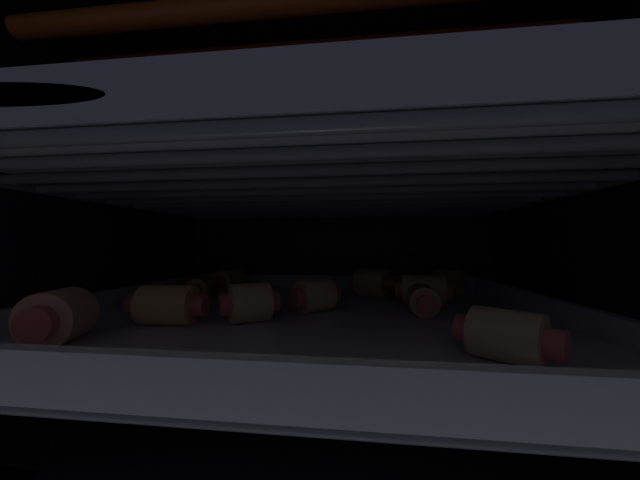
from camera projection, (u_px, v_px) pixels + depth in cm
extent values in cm
cube|color=black|center=(314.00, 428.00, 29.58)|extent=(50.46, 48.88, 1.20)
cube|color=black|center=(335.00, 240.00, 53.49)|extent=(50.46, 1.20, 33.92)
cube|color=black|center=(74.00, 237.00, 32.88)|extent=(1.20, 46.48, 33.92)
cube|color=black|center=(609.00, 235.00, 26.79)|extent=(1.20, 46.48, 33.92)
cube|color=black|center=(314.00, 47.00, 30.09)|extent=(50.46, 48.88, 1.20)
cylinder|color=#F25919|center=(291.00, 2.00, 19.90)|extent=(38.45, 1.52, 1.52)
cylinder|color=#F25919|center=(305.00, 52.00, 24.97)|extent=(38.45, 1.52, 1.52)
cylinder|color=#F25919|center=(314.00, 84.00, 30.04)|extent=(38.45, 1.52, 1.52)
cylinder|color=#F25919|center=(321.00, 107.00, 35.12)|extent=(38.45, 1.52, 1.52)
cylinder|color=#F25919|center=(326.00, 125.00, 40.19)|extent=(38.45, 1.52, 1.52)
cylinder|color=slate|center=(91.00, 315.00, 32.51)|extent=(0.60, 45.55, 0.60)
cylinder|color=slate|center=(583.00, 330.00, 26.93)|extent=(0.60, 45.55, 0.60)
cylinder|color=slate|center=(253.00, 424.00, 12.77)|extent=(45.21, 0.60, 0.60)
cylinder|color=slate|center=(278.00, 384.00, 16.54)|extent=(45.21, 0.60, 0.60)
cylinder|color=slate|center=(293.00, 358.00, 20.31)|extent=(45.21, 0.60, 0.60)
cylinder|color=slate|center=(303.00, 340.00, 24.07)|extent=(45.21, 0.60, 0.60)
cylinder|color=slate|center=(311.00, 327.00, 27.84)|extent=(45.21, 0.60, 0.60)
cylinder|color=slate|center=(317.00, 317.00, 31.60)|extent=(45.21, 0.60, 0.60)
cylinder|color=slate|center=(322.00, 310.00, 35.37)|extent=(45.21, 0.60, 0.60)
cylinder|color=slate|center=(325.00, 303.00, 39.14)|extent=(45.21, 0.60, 0.60)
cylinder|color=slate|center=(328.00, 298.00, 42.90)|extent=(45.21, 0.60, 0.60)
cylinder|color=slate|center=(331.00, 294.00, 46.67)|extent=(45.21, 0.60, 0.60)
cylinder|color=slate|center=(333.00, 290.00, 50.44)|extent=(45.21, 0.60, 0.60)
cube|color=silver|center=(314.00, 315.00, 29.73)|extent=(40.94, 35.11, 0.61)
cube|color=silver|center=(253.00, 380.00, 12.73)|extent=(40.94, 0.80, 1.75)
cube|color=silver|center=(331.00, 281.00, 46.77)|extent=(40.94, 0.80, 1.75)
cube|color=silver|center=(115.00, 298.00, 32.23)|extent=(0.80, 35.11, 1.75)
cube|color=silver|center=(550.00, 308.00, 27.27)|extent=(0.80, 35.11, 1.75)
cylinder|color=tan|center=(315.00, 296.00, 29.39)|extent=(4.31, 4.29, 2.98)
cylinder|color=#C64C42|center=(297.00, 298.00, 28.33)|extent=(1.65, 1.75, 1.69)
cylinder|color=#C64C42|center=(332.00, 295.00, 30.45)|extent=(1.65, 1.75, 1.69)
cylinder|color=tan|center=(58.00, 317.00, 20.24)|extent=(4.09, 3.86, 3.37)
cylinder|color=#C64C42|center=(76.00, 310.00, 22.13)|extent=(2.16, 1.34, 2.01)
cylinder|color=#C64C42|center=(36.00, 324.00, 18.35)|extent=(2.16, 1.34, 2.01)
cylinder|color=tan|center=(423.00, 299.00, 29.05)|extent=(2.83, 3.99, 2.56)
cylinder|color=#C64C42|center=(420.00, 295.00, 31.27)|extent=(1.50, 0.82, 1.45)
cylinder|color=#C64C42|center=(426.00, 304.00, 26.83)|extent=(1.50, 0.82, 1.45)
cylinder|color=tan|center=(424.00, 290.00, 32.87)|extent=(4.64, 3.78, 3.10)
cylinder|color=#C64C42|center=(399.00, 289.00, 33.58)|extent=(0.95, 1.69, 1.59)
cylinder|color=#C64C42|center=(449.00, 291.00, 32.16)|extent=(0.95, 1.69, 1.59)
cylinder|color=tan|center=(448.00, 281.00, 42.03)|extent=(4.44, 4.60, 2.93)
cylinder|color=#C64C42|center=(462.00, 283.00, 40.17)|extent=(1.61, 1.40, 1.51)
cylinder|color=#C64C42|center=(436.00, 279.00, 43.88)|extent=(1.61, 1.40, 1.51)
cylinder|color=tan|center=(168.00, 305.00, 25.02)|extent=(4.21, 3.33, 3.04)
cylinder|color=#C64C42|center=(200.00, 305.00, 24.89)|extent=(1.12, 1.75, 1.68)
cylinder|color=#C64C42|center=(137.00, 305.00, 25.14)|extent=(1.12, 1.75, 1.68)
cylinder|color=tan|center=(201.00, 288.00, 37.04)|extent=(3.02, 4.01, 2.50)
cylinder|color=#C64C42|center=(208.00, 285.00, 39.32)|extent=(1.51, 1.09, 1.39)
cylinder|color=#C64C42|center=(194.00, 291.00, 34.76)|extent=(1.51, 1.09, 1.39)
cylinder|color=tan|center=(250.00, 303.00, 25.86)|extent=(4.23, 4.25, 3.11)
cylinder|color=#C64C42|center=(273.00, 301.00, 26.67)|extent=(1.60, 1.90, 1.75)
cylinder|color=#C64C42|center=(225.00, 304.00, 25.05)|extent=(1.60, 1.90, 1.75)
cylinder|color=tan|center=(507.00, 336.00, 17.03)|extent=(4.36, 4.27, 2.76)
cylinder|color=#C64C42|center=(466.00, 328.00, 18.57)|extent=(1.66, 1.76, 1.55)
cylinder|color=#C64C42|center=(556.00, 345.00, 15.49)|extent=(1.66, 1.76, 1.55)
cylinder|color=tan|center=(230.00, 281.00, 42.63)|extent=(3.71, 3.92, 2.86)
cylinder|color=#C64C42|center=(239.00, 279.00, 44.35)|extent=(1.66, 1.08, 1.54)
cylinder|color=#C64C42|center=(220.00, 282.00, 40.91)|extent=(1.66, 1.08, 1.54)
cylinder|color=tan|center=(373.00, 283.00, 38.18)|extent=(4.67, 4.62, 3.36)
cylinder|color=#C64C42|center=(356.00, 282.00, 39.53)|extent=(1.73, 1.88, 1.52)
cylinder|color=#C64C42|center=(391.00, 284.00, 36.83)|extent=(1.73, 1.88, 1.52)
cylinder|color=slate|center=(93.00, 199.00, 32.69)|extent=(0.76, 45.55, 0.76)
cylinder|color=slate|center=(582.00, 189.00, 27.10)|extent=(0.76, 45.55, 0.76)
cylinder|color=slate|center=(210.00, 81.00, 9.18)|extent=(45.21, 0.76, 0.76)
cylinder|color=slate|center=(254.00, 128.00, 12.95)|extent=(45.21, 0.76, 0.76)
cylinder|color=slate|center=(278.00, 155.00, 16.71)|extent=(45.21, 0.76, 0.76)
cylinder|color=slate|center=(293.00, 171.00, 20.48)|extent=(45.21, 0.76, 0.76)
cylinder|color=slate|center=(304.00, 183.00, 24.24)|extent=(45.21, 0.76, 0.76)
cylinder|color=slate|center=(311.00, 191.00, 28.01)|extent=(45.21, 0.76, 0.76)
cylinder|color=slate|center=(317.00, 197.00, 31.78)|extent=(45.21, 0.76, 0.76)
cylinder|color=slate|center=(322.00, 202.00, 35.54)|extent=(45.21, 0.76, 0.76)
cylinder|color=slate|center=(325.00, 206.00, 39.31)|extent=(45.21, 0.76, 0.76)
cylinder|color=slate|center=(328.00, 210.00, 43.07)|extent=(45.21, 0.76, 0.76)
cylinder|color=slate|center=(331.00, 213.00, 46.84)|extent=(45.21, 0.76, 0.76)
cylinder|color=slate|center=(333.00, 215.00, 50.61)|extent=(45.21, 0.76, 0.76)
cube|color=silver|center=(314.00, 185.00, 29.91)|extent=(40.94, 35.11, 1.01)
cube|color=silver|center=(254.00, 74.00, 12.90)|extent=(40.94, 0.80, 1.55)
cube|color=silver|center=(331.00, 198.00, 46.94)|extent=(40.94, 0.80, 1.55)
cube|color=silver|center=(116.00, 177.00, 32.40)|extent=(0.80, 35.11, 1.55)
cube|color=silver|center=(549.00, 164.00, 27.45)|extent=(0.80, 35.11, 1.55)
cylinder|color=tan|center=(304.00, 163.00, 30.29)|extent=(4.62, 4.33, 3.20)
cylinder|color=#C64C42|center=(279.00, 161.00, 29.71)|extent=(1.59, 2.00, 1.75)
cylinder|color=#C64C42|center=(329.00, 165.00, 30.87)|extent=(1.59, 2.00, 1.75)
cylinder|color=tan|center=(190.00, 183.00, 39.39)|extent=(4.55, 4.70, 2.91)
cylinder|color=#C64C42|center=(208.00, 186.00, 41.12)|extent=(1.93, 1.84, 1.59)
cylinder|color=#C64C42|center=(169.00, 180.00, 37.67)|extent=(1.93, 1.84, 1.59)
cylinder|color=tan|center=(280.00, 178.00, 37.68)|extent=(3.38, 3.66, 3.34)
cylinder|color=#C64C42|center=(274.00, 174.00, 35.35)|extent=(1.53, 1.09, 1.52)
cylinder|color=#C64C42|center=(284.00, 182.00, 40.02)|extent=(1.53, 1.09, 1.52)
cylinder|color=tan|center=(467.00, 185.00, 39.51)|extent=(3.55, 3.83, 2.51)
cylinder|color=#C64C42|center=(456.00, 188.00, 41.43)|extent=(1.61, 1.43, 1.33)
cylinder|color=#C64C42|center=(480.00, 182.00, 37.59)|extent=(1.61, 1.43, 1.33)
cylinder|color=tan|center=(254.00, 169.00, 32.98)|extent=(4.75, 4.78, 3.30)
cylinder|color=#C64C42|center=(262.00, 164.00, 31.01)|extent=(2.20, 2.03, 1.97)
cylinder|color=#C64C42|center=(247.00, 173.00, 34.95)|extent=(2.20, 2.03, 1.97)
cylinder|color=tan|center=(162.00, 162.00, 28.87)|extent=(4.30, 4.25, 2.72)
cylinder|color=#C64C42|center=(186.00, 165.00, 29.99)|extent=(1.54, 1.63, 1.60)
cylinder|color=#C64C42|center=(136.00, 158.00, 27.75)|extent=(1.54, 1.63, 1.60)
cylinder|color=tan|center=(77.00, 136.00, 21.91)|extent=(4.23, 3.06, 2.67)
cylinder|color=#C64C42|center=(106.00, 133.00, 21.37)|extent=(0.98, 1.59, 1.51)
cylinder|color=#C64C42|center=(49.00, 138.00, 22.45)|extent=(0.98, 1.59, 1.51)
cylinder|color=tan|center=(244.00, 160.00, 27.99)|extent=(3.87, 4.75, 2.60)
cylinder|color=#C64C42|center=(262.00, 166.00, 30.17)|extent=(1.57, 1.25, 1.37)
cylinder|color=#C64C42|center=(224.00, 153.00, 25.81)|extent=(1.57, 1.25, 1.37)
cylinder|color=tan|center=(332.00, 187.00, 41.56)|extent=(4.28, 4.44, 2.83)
cylinder|color=#C64C42|center=(321.00, 184.00, 40.03)|extent=(1.45, 1.26, 1.33)
cylinder|color=#C64C42|center=(341.00, 189.00, 43.10)|extent=(1.45, 1.26, 1.33)
cylinder|color=tan|center=(558.00, 121.00, 19.09)|extent=(3.78, 3.60, 2.46)
cylinder|color=#C64C42|center=(604.00, 113.00, 17.85)|extent=(1.62, 1.65, 1.24)
cylinder|color=#C64C42|center=(517.00, 129.00, 20.32)|extent=(1.62, 1.65, 1.24)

